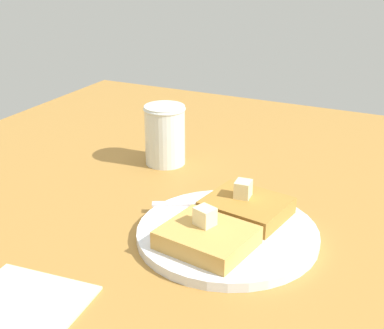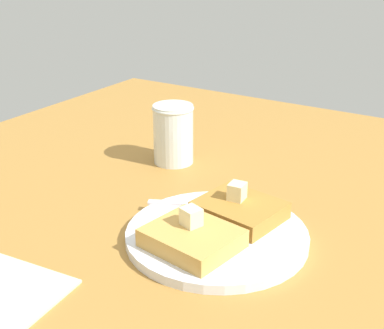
{
  "view_description": "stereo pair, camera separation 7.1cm",
  "coord_description": "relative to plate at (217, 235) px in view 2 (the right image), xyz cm",
  "views": [
    {
      "loc": [
        57.43,
        26.24,
        35.19
      ],
      "look_at": [
        -1.41,
        -2.23,
        7.45
      ],
      "focal_mm": 50.0,
      "sensor_mm": 36.0,
      "label": 1
    },
    {
      "loc": [
        54.0,
        32.44,
        35.19
      ],
      "look_at": [
        -1.41,
        -2.23,
        7.45
      ],
      "focal_mm": 50.0,
      "sensor_mm": 36.0,
      "label": 2
    }
  ],
  "objects": [
    {
      "name": "plate",
      "position": [
        0.0,
        0.0,
        0.0
      ],
      "size": [
        21.11,
        21.11,
        1.13
      ],
      "color": "silver",
      "rests_on": "table_surface"
    },
    {
      "name": "fork",
      "position": [
        -5.47,
        -2.86,
        0.68
      ],
      "size": [
        8.32,
        15.0,
        0.36
      ],
      "color": "silver",
      "rests_on": "plate"
    },
    {
      "name": "syrup_jar",
      "position": [
        -16.83,
        -17.3,
        3.6
      ],
      "size": [
        6.38,
        6.38,
        9.18
      ],
      "color": "#34140C",
      "rests_on": "table_surface"
    },
    {
      "name": "toast_slice_left",
      "position": [
        -4.28,
        0.69,
        1.52
      ],
      "size": [
        9.43,
        10.59,
        2.06
      ],
      "primitive_type": "cube",
      "rotation": [
        0.0,
        0.0,
        -0.16
      ],
      "color": "#A8752F",
      "rests_on": "plate"
    },
    {
      "name": "table_surface",
      "position": [
        -7.01,
        -6.42,
        -2.11
      ],
      "size": [
        99.4,
        99.4,
        2.95
      ],
      "primitive_type": "cube",
      "color": "#A37333",
      "rests_on": "ground"
    },
    {
      "name": "butter_pat_primary",
      "position": [
        -4.87,
        -0.05,
        3.58
      ],
      "size": [
        2.2,
        2.02,
        2.06
      ],
      "primitive_type": "cube",
      "rotation": [
        0.0,
        0.0,
        0.08
      ],
      "color": "beige",
      "rests_on": "toast_slice_left"
    },
    {
      "name": "butter_pat_secondary",
      "position": [
        3.43,
        -1.35,
        3.58
      ],
      "size": [
        2.43,
        2.56,
        2.06
      ],
      "primitive_type": "cube",
      "rotation": [
        0.0,
        0.0,
        1.23
      ],
      "color": "beige",
      "rests_on": "toast_slice_middle"
    },
    {
      "name": "toast_slice_middle",
      "position": [
        4.28,
        -0.69,
        1.52
      ],
      "size": [
        9.43,
        10.59,
        2.06
      ],
      "primitive_type": "cube",
      "rotation": [
        0.0,
        0.0,
        -0.16
      ],
      "color": "tan",
      "rests_on": "plate"
    }
  ]
}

